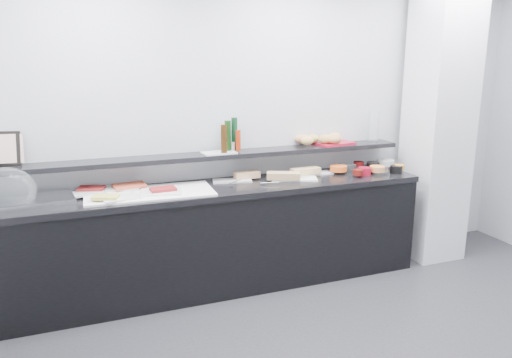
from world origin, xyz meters
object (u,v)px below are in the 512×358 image
object	(u,v)px
cloche_base	(37,200)
bread_tray	(334,143)
framed_print	(4,148)
carafe	(373,127)
sandwich_plate_mid	(294,179)
condiment_tray	(219,153)

from	to	relation	value
cloche_base	bread_tray	size ratio (longest dim) A/B	1.43
framed_print	carafe	world-z (taller)	carafe
sandwich_plate_mid	carafe	world-z (taller)	carafe
sandwich_plate_mid	framed_print	size ratio (longest dim) A/B	1.53
condiment_tray	bread_tray	xyz separation A→B (m)	(1.15, 0.05, 0.00)
cloche_base	bread_tray	xyz separation A→B (m)	(2.60, 0.20, 0.24)
cloche_base	framed_print	world-z (taller)	framed_print
condiment_tray	bread_tray	world-z (taller)	bread_tray
condiment_tray	carafe	xyz separation A→B (m)	(1.57, 0.03, 0.14)
sandwich_plate_mid	framed_print	world-z (taller)	framed_print
framed_print	carafe	size ratio (longest dim) A/B	0.87
sandwich_plate_mid	bread_tray	bearing A→B (deg)	44.17
sandwich_plate_mid	bread_tray	xyz separation A→B (m)	(0.51, 0.22, 0.25)
carafe	bread_tray	bearing A→B (deg)	177.15
cloche_base	condiment_tray	bearing A→B (deg)	-0.78
sandwich_plate_mid	condiment_tray	distance (m)	0.71
sandwich_plate_mid	cloche_base	bearing A→B (deg)	-160.43
framed_print	bread_tray	size ratio (longest dim) A/B	0.73
condiment_tray	bread_tray	bearing A→B (deg)	-1.08
carafe	framed_print	bearing A→B (deg)	178.40
framed_print	condiment_tray	bearing A→B (deg)	9.66
sandwich_plate_mid	framed_print	bearing A→B (deg)	-166.96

